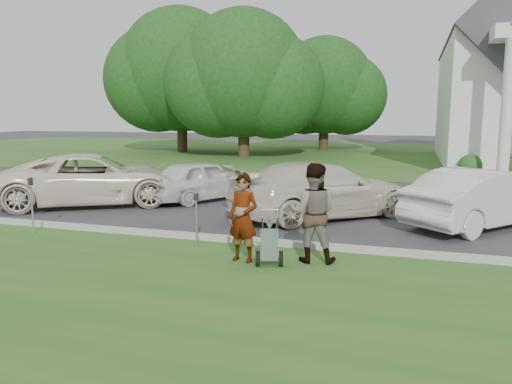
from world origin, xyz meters
The scene contains 16 objects.
ground centered at (0.00, 0.00, 0.00)m, with size 120.00×120.00×0.00m, color #333335.
grass_strip centered at (0.00, -3.00, 0.01)m, with size 80.00×7.00×0.01m, color #275A1F.
church_lawn centered at (0.00, 27.00, 0.01)m, with size 80.00×30.00×0.01m, color #275A1F.
curb centered at (0.00, 0.55, 0.07)m, with size 80.00×0.18×0.15m, color #9E9E93.
tree_left centered at (-8.01, 21.99, 5.11)m, with size 10.63×8.40×9.71m.
tree_far centered at (-14.01, 24.99, 5.69)m, with size 11.64×9.20×10.73m.
tree_back centered at (-4.01, 29.99, 4.73)m, with size 9.61×7.60×8.89m.
striping_cart centered at (0.36, -0.90, 0.41)m, with size 0.68×1.10×0.95m.
person_left centered at (-0.22, -0.76, 0.87)m, with size 0.63×0.42×1.73m, color #999999.
person_right centered at (1.08, -0.36, 0.97)m, with size 0.95×0.74×1.95m, color #999999.
parking_meter_near centered at (-1.47, -0.19, 0.79)m, with size 0.09×0.08×1.25m.
parking_meter_far centered at (-5.86, -0.10, 0.88)m, with size 0.10×0.09×1.40m.
car_a centered at (-6.84, 3.79, 0.81)m, with size 2.70×5.86×1.63m, color #F1E6CD.
car_b centered at (-3.84, 5.56, 0.69)m, with size 1.62×4.02×1.37m, color silver.
car_c centered at (0.49, 3.98, 0.79)m, with size 2.20×5.41×1.57m, color beige.
car_d centered at (4.64, 3.97, 0.76)m, with size 1.61×4.61×1.52m, color silver.
Camera 1 is at (2.89, -9.79, 2.90)m, focal length 35.00 mm.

